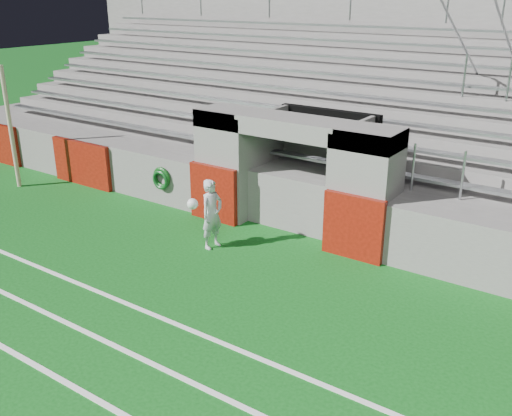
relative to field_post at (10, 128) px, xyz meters
The scene contains 5 objects.
ground 8.25m from the field_post, 12.95° to the right, with size 90.00×90.00×0.00m, color #0C4D13.
field_post is the anchor object (origin of this frame).
stadium_structure 10.00m from the field_post, 38.03° to the left, with size 26.00×8.48×5.42m.
goalkeeper_with_ball 7.05m from the field_post, ahead, with size 0.68×0.62×1.51m.
hose_coil 4.64m from the field_post, 14.21° to the left, with size 0.55×0.15×0.58m.
Camera 1 is at (6.19, -6.91, 5.15)m, focal length 40.00 mm.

